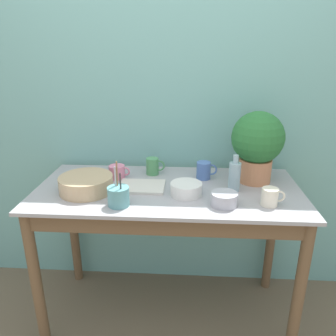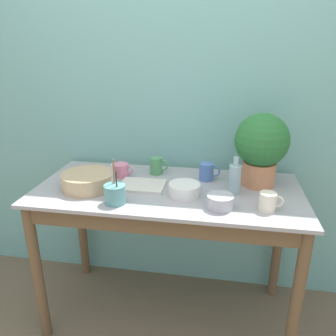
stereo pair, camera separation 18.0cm
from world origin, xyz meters
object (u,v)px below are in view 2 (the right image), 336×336
at_px(potted_plant, 261,146).
at_px(mug_pink, 121,170).
at_px(bottle_tall, 235,179).
at_px(bowl_small_enamel_white, 184,190).
at_px(mug_green, 157,166).
at_px(utensil_cup, 115,194).
at_px(mug_blue, 207,172).
at_px(tray_board, 142,185).
at_px(mug_cream, 268,202).
at_px(bowl_small_steel, 220,202).
at_px(bowl_wash_large, 88,181).

relative_size(potted_plant, mug_pink, 3.25).
height_order(bottle_tall, bowl_small_enamel_white, bottle_tall).
xyz_separation_m(mug_green, utensil_cup, (-0.13, -0.44, -0.00)).
bearing_deg(mug_blue, mug_pink, -177.24).
bearing_deg(bowl_small_enamel_white, utensil_cup, -155.79).
height_order(potted_plant, tray_board, potted_plant).
bearing_deg(mug_cream, mug_green, 148.26).
distance_m(mug_pink, bowl_small_steel, 0.69).
bearing_deg(mug_pink, bowl_small_steel, -28.24).
distance_m(potted_plant, mug_blue, 0.35).
relative_size(bottle_tall, mug_green, 1.78).
relative_size(potted_plant, utensil_cup, 1.85).
distance_m(bottle_tall, bowl_small_enamel_white, 0.28).
distance_m(bowl_small_enamel_white, utensil_cup, 0.37).
height_order(mug_cream, utensil_cup, utensil_cup).
height_order(potted_plant, bowl_wash_large, potted_plant).
xyz_separation_m(bottle_tall, mug_pink, (-0.68, 0.14, -0.05)).
xyz_separation_m(bowl_small_steel, utensil_cup, (-0.53, -0.04, 0.02)).
distance_m(mug_pink, mug_blue, 0.52).
bearing_deg(bowl_wash_large, mug_green, 39.92).
bearing_deg(bottle_tall, potted_plant, 46.98).
relative_size(mug_blue, mug_cream, 1.05).
bearing_deg(tray_board, utensil_cup, -110.78).
height_order(mug_pink, mug_blue, mug_blue).
distance_m(bowl_small_enamel_white, bowl_small_steel, 0.22).
bearing_deg(potted_plant, mug_blue, 175.77).
bearing_deg(bowl_small_enamel_white, mug_green, 125.97).
bearing_deg(mug_green, bowl_small_steel, -45.21).
xyz_separation_m(mug_blue, bowl_small_enamel_white, (-0.10, -0.24, -0.02)).
relative_size(mug_green, mug_cream, 0.99).
bearing_deg(mug_cream, mug_pink, 159.52).
bearing_deg(potted_plant, utensil_cup, -153.44).
xyz_separation_m(mug_cream, bowl_small_steel, (-0.23, -0.01, -0.01)).
distance_m(potted_plant, mug_cream, 0.37).
bearing_deg(mug_pink, mug_cream, -20.48).
relative_size(mug_pink, bowl_small_steel, 0.96).
distance_m(bowl_wash_large, mug_green, 0.44).
relative_size(potted_plant, bowl_wash_large, 1.42).
bearing_deg(bowl_small_steel, mug_blue, 103.81).
relative_size(bottle_tall, bowl_small_steel, 1.55).
relative_size(bowl_wash_large, mug_cream, 2.48).
relative_size(mug_pink, mug_green, 1.10).
xyz_separation_m(mug_blue, mug_cream, (0.32, -0.34, -0.01)).
xyz_separation_m(potted_plant, mug_blue, (-0.29, 0.02, -0.18)).
height_order(bowl_small_steel, tray_board, bowl_small_steel).
height_order(mug_pink, mug_cream, mug_cream).
distance_m(mug_pink, mug_cream, 0.90).
distance_m(mug_green, bowl_small_enamel_white, 0.36).
bearing_deg(bowl_wash_large, mug_pink, 58.00).
xyz_separation_m(potted_plant, bowl_wash_large, (-0.95, -0.21, -0.19)).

